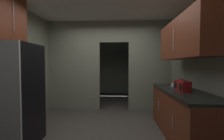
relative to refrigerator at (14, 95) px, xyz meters
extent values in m
plane|color=#47423D|center=(1.43, 0.48, -0.86)|extent=(20.00, 20.00, 0.00)
cube|color=silver|center=(1.43, 0.97, 1.84)|extent=(4.09, 7.27, 0.06)
cube|color=gray|center=(0.38, 2.11, 0.48)|extent=(1.57, 0.12, 2.67)
cube|color=gray|center=(2.66, 2.11, 0.48)|extent=(1.24, 0.12, 2.67)
cube|color=gray|center=(1.60, 2.11, 1.49)|extent=(0.87, 0.12, 0.63)
cube|color=gray|center=(1.43, 4.80, 0.48)|extent=(3.69, 0.10, 2.67)
cube|color=gray|center=(-0.36, 3.46, 0.48)|extent=(0.10, 2.69, 2.67)
cube|color=gray|center=(3.23, 3.46, 0.48)|extent=(0.10, 2.69, 2.67)
cube|color=gray|center=(3.33, 0.04, 0.48)|extent=(0.10, 4.14, 2.67)
cube|color=black|center=(0.00, 0.02, 0.00)|extent=(0.72, 0.69, 1.72)
cube|color=maroon|center=(2.94, 0.43, -0.43)|extent=(0.63, 1.98, 0.85)
cube|color=black|center=(2.94, 0.43, 0.01)|extent=(0.67, 1.98, 0.04)
cylinder|color=#B7BABC|center=(2.62, -0.01, -0.39)|extent=(0.01, 0.01, 0.22)
cylinder|color=#B7BABC|center=(2.62, 0.87, -0.39)|extent=(0.01, 0.01, 0.22)
cube|color=maroon|center=(2.94, 0.43, 0.98)|extent=(0.34, 1.79, 0.73)
cylinder|color=#B7BABC|center=(2.76, 0.43, 0.98)|extent=(0.01, 0.01, 0.44)
cube|color=maroon|center=(-0.23, 0.10, 1.34)|extent=(0.34, 0.79, 0.90)
cylinder|color=#B7BABC|center=(-0.05, 0.10, 1.34)|extent=(0.01, 0.01, 0.54)
cube|color=maroon|center=(2.91, 0.38, 0.13)|extent=(0.15, 0.42, 0.19)
cylinder|color=#262626|center=(2.91, 0.38, 0.24)|extent=(0.02, 0.29, 0.02)
cylinder|color=black|center=(2.83, 0.25, 0.13)|extent=(0.01, 0.13, 0.13)
cylinder|color=black|center=(2.83, 0.50, 0.13)|extent=(0.01, 0.13, 0.13)
cube|color=#2D609E|center=(2.91, 0.72, 0.04)|extent=(0.14, 0.15, 0.02)
cube|color=#8C3893|center=(2.91, 0.71, 0.06)|extent=(0.13, 0.17, 0.02)
cube|color=beige|center=(2.91, 0.71, 0.08)|extent=(0.12, 0.12, 0.02)
cube|color=gold|center=(2.90, 0.71, 0.11)|extent=(0.10, 0.16, 0.02)
camera|label=1|loc=(1.78, -2.39, 0.51)|focal=23.93mm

